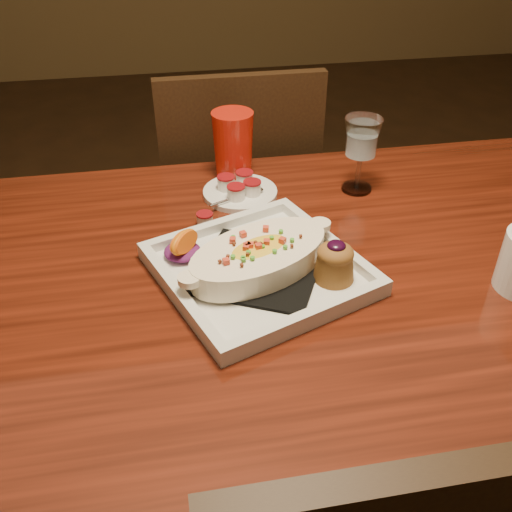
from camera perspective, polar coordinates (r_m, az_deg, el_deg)
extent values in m
cube|color=maroon|center=(0.99, 3.22, -2.66)|extent=(1.50, 0.90, 0.04)
cylinder|color=black|center=(1.73, 22.10, -2.33)|extent=(0.07, 0.07, 0.71)
cube|color=black|center=(1.72, -2.28, 4.24)|extent=(0.42, 0.42, 0.04)
cylinder|color=black|center=(2.01, 1.98, 1.68)|extent=(0.04, 0.04, 0.45)
cylinder|color=black|center=(1.97, -7.73, 0.69)|extent=(0.04, 0.04, 0.45)
cylinder|color=black|center=(1.74, 4.27, -4.47)|extent=(0.04, 0.04, 0.45)
cylinder|color=black|center=(1.70, -6.96, -5.75)|extent=(0.04, 0.04, 0.45)
cube|color=black|center=(1.43, -1.40, 8.90)|extent=(0.40, 0.03, 0.46)
cube|color=white|center=(0.97, 0.31, -1.69)|extent=(0.40, 0.40, 0.01)
cube|color=black|center=(0.96, 0.32, -1.26)|extent=(0.26, 0.26, 0.01)
ellipsoid|color=yellow|center=(0.95, 0.32, 0.00)|extent=(0.25, 0.20, 0.04)
ellipsoid|color=#61165B|center=(1.00, -7.37, 0.47)|extent=(0.07, 0.07, 0.02)
cone|color=brown|center=(0.94, 7.85, -0.98)|extent=(0.07, 0.07, 0.05)
ellipsoid|color=brown|center=(0.93, 7.97, 0.26)|extent=(0.06, 0.06, 0.03)
ellipsoid|color=black|center=(0.92, 8.04, 1.02)|extent=(0.03, 0.03, 0.01)
cylinder|color=silver|center=(1.24, 10.00, 6.71)|extent=(0.06, 0.06, 0.01)
cylinder|color=silver|center=(1.23, 10.18, 8.23)|extent=(0.01, 0.01, 0.07)
cone|color=silver|center=(1.19, 10.56, 11.53)|extent=(0.08, 0.08, 0.08)
cylinder|color=white|center=(1.20, -1.60, 6.36)|extent=(0.16, 0.16, 0.01)
cylinder|color=white|center=(1.20, -3.01, 7.28)|extent=(0.04, 0.04, 0.03)
cylinder|color=maroon|center=(1.19, -3.03, 7.89)|extent=(0.04, 0.04, 0.00)
cylinder|color=white|center=(1.22, -1.16, 7.74)|extent=(0.04, 0.04, 0.03)
cylinder|color=maroon|center=(1.21, -1.17, 8.35)|extent=(0.04, 0.04, 0.00)
cylinder|color=white|center=(1.18, -0.38, 6.78)|extent=(0.04, 0.04, 0.03)
cylinder|color=maroon|center=(1.17, -0.39, 7.40)|extent=(0.04, 0.04, 0.00)
cylinder|color=white|center=(1.16, -2.01, 6.32)|extent=(0.04, 0.04, 0.03)
cylinder|color=maroon|center=(1.16, -2.02, 6.95)|extent=(0.04, 0.04, 0.00)
cylinder|color=white|center=(1.10, -5.13, 3.64)|extent=(0.03, 0.03, 0.02)
cylinder|color=maroon|center=(1.10, -5.17, 4.19)|extent=(0.03, 0.03, 0.00)
cone|color=red|center=(1.25, -2.30, 10.95)|extent=(0.09, 0.09, 0.15)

